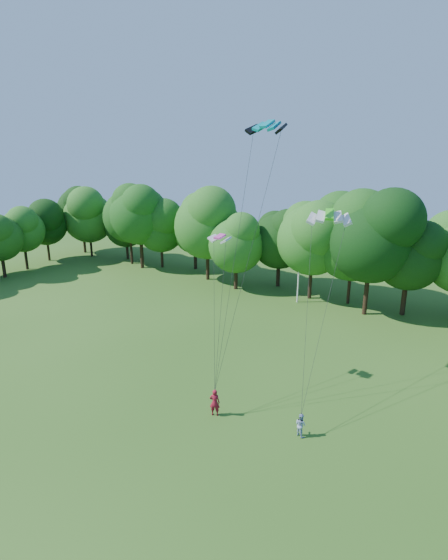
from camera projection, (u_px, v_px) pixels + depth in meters
The scene contains 9 objects.
ground at pixel (106, 489), 23.10m from camera, with size 160.00×160.00×0.00m, color #295316.
utility_pole at pixel (299, 271), 50.39m from camera, with size 1.37×0.63×7.25m.
kite_flyer_left at pixel (215, 402), 29.31m from camera, with size 0.70×0.46×1.92m, color maroon.
kite_flyer_right at pixel (301, 425), 27.26m from camera, with size 0.75×0.58×1.54m, color #96A8D0.
kite_teal at pixel (267, 124), 29.36m from camera, with size 2.81×1.42×0.63m.
kite_green at pixel (329, 214), 32.15m from camera, with size 3.34×2.27×0.74m.
kite_pink at pixel (220, 236), 31.35m from camera, with size 1.74×0.97×0.30m.
tree_back_west at pixel (139, 211), 63.97m from camera, with size 9.47×9.47×13.78m.
tree_back_center at pixel (372, 237), 45.27m from camera, with size 9.46×9.46×13.77m.
Camera 1 is at (15.41, -12.68, 17.26)m, focal length 28.00 mm.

